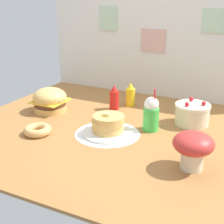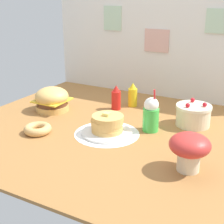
{
  "view_description": "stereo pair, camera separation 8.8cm",
  "coord_description": "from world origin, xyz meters",
  "px_view_note": "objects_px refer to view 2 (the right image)",
  "views": [
    {
      "loc": [
        1.0,
        -1.97,
        0.95
      ],
      "look_at": [
        0.01,
        0.03,
        0.12
      ],
      "focal_mm": 52.3,
      "sensor_mm": 36.0,
      "label": 1
    },
    {
      "loc": [
        1.08,
        -1.93,
        0.95
      ],
      "look_at": [
        0.01,
        0.03,
        0.12
      ],
      "focal_mm": 52.3,
      "sensor_mm": 36.0,
      "label": 2
    }
  ],
  "objects_px": {
    "cream_soda_cup": "(151,115)",
    "ketchup_bottle": "(116,98)",
    "layer_cake": "(193,115)",
    "mushroom_stool": "(190,148)",
    "donut_pink_glaze": "(38,129)",
    "burger": "(52,99)",
    "mustard_bottle": "(133,95)",
    "pancake_stack": "(107,126)"
  },
  "relations": [
    {
      "from": "ketchup_bottle",
      "to": "donut_pink_glaze",
      "type": "xyz_separation_m",
      "value": [
        -0.26,
        -0.71,
        -0.07
      ]
    },
    {
      "from": "pancake_stack",
      "to": "mushroom_stool",
      "type": "bearing_deg",
      "value": -18.73
    },
    {
      "from": "layer_cake",
      "to": "cream_soda_cup",
      "type": "height_order",
      "value": "cream_soda_cup"
    },
    {
      "from": "ketchup_bottle",
      "to": "cream_soda_cup",
      "type": "height_order",
      "value": "cream_soda_cup"
    },
    {
      "from": "layer_cake",
      "to": "ketchup_bottle",
      "type": "xyz_separation_m",
      "value": [
        -0.67,
        0.04,
        0.02
      ]
    },
    {
      "from": "donut_pink_glaze",
      "to": "pancake_stack",
      "type": "bearing_deg",
      "value": 26.88
    },
    {
      "from": "pancake_stack",
      "to": "ketchup_bottle",
      "type": "distance_m",
      "value": 0.52
    },
    {
      "from": "layer_cake",
      "to": "mustard_bottle",
      "type": "bearing_deg",
      "value": 162.79
    },
    {
      "from": "cream_soda_cup",
      "to": "donut_pink_glaze",
      "type": "height_order",
      "value": "cream_soda_cup"
    },
    {
      "from": "mustard_bottle",
      "to": "mushroom_stool",
      "type": "distance_m",
      "value": 1.13
    },
    {
      "from": "pancake_stack",
      "to": "mustard_bottle",
      "type": "relative_size",
      "value": 1.7
    },
    {
      "from": "pancake_stack",
      "to": "cream_soda_cup",
      "type": "height_order",
      "value": "cream_soda_cup"
    },
    {
      "from": "burger",
      "to": "cream_soda_cup",
      "type": "xyz_separation_m",
      "value": [
        0.89,
        -0.01,
        0.03
      ]
    },
    {
      "from": "mustard_bottle",
      "to": "donut_pink_glaze",
      "type": "xyz_separation_m",
      "value": [
        -0.34,
        -0.85,
        -0.07
      ]
    },
    {
      "from": "layer_cake",
      "to": "burger",
      "type": "bearing_deg",
      "value": -167.97
    },
    {
      "from": "burger",
      "to": "cream_soda_cup",
      "type": "height_order",
      "value": "cream_soda_cup"
    },
    {
      "from": "ketchup_bottle",
      "to": "mushroom_stool",
      "type": "distance_m",
      "value": 1.09
    },
    {
      "from": "ketchup_bottle",
      "to": "mushroom_stool",
      "type": "xyz_separation_m",
      "value": [
        0.83,
        -0.7,
        0.04
      ]
    },
    {
      "from": "ketchup_bottle",
      "to": "mustard_bottle",
      "type": "distance_m",
      "value": 0.17
    },
    {
      "from": "ketchup_bottle",
      "to": "pancake_stack",
      "type": "bearing_deg",
      "value": -68.98
    },
    {
      "from": "layer_cake",
      "to": "mustard_bottle",
      "type": "distance_m",
      "value": 0.61
    },
    {
      "from": "pancake_stack",
      "to": "layer_cake",
      "type": "distance_m",
      "value": 0.66
    },
    {
      "from": "burger",
      "to": "donut_pink_glaze",
      "type": "distance_m",
      "value": 0.48
    },
    {
      "from": "pancake_stack",
      "to": "donut_pink_glaze",
      "type": "xyz_separation_m",
      "value": [
        -0.44,
        -0.22,
        -0.03
      ]
    },
    {
      "from": "ketchup_bottle",
      "to": "cream_soda_cup",
      "type": "distance_m",
      "value": 0.52
    },
    {
      "from": "layer_cake",
      "to": "ketchup_bottle",
      "type": "distance_m",
      "value": 0.68
    },
    {
      "from": "burger",
      "to": "mustard_bottle",
      "type": "bearing_deg",
      "value": 37.6
    },
    {
      "from": "cream_soda_cup",
      "to": "burger",
      "type": "bearing_deg",
      "value": 179.64
    },
    {
      "from": "layer_cake",
      "to": "mushroom_stool",
      "type": "distance_m",
      "value": 0.69
    },
    {
      "from": "burger",
      "to": "mushroom_stool",
      "type": "height_order",
      "value": "mushroom_stool"
    },
    {
      "from": "burger",
      "to": "mushroom_stool",
      "type": "xyz_separation_m",
      "value": [
        1.29,
        -0.42,
        0.04
      ]
    },
    {
      "from": "burger",
      "to": "mustard_bottle",
      "type": "relative_size",
      "value": 1.33
    },
    {
      "from": "burger",
      "to": "mushroom_stool",
      "type": "bearing_deg",
      "value": -18.12
    },
    {
      "from": "pancake_stack",
      "to": "mushroom_stool",
      "type": "height_order",
      "value": "mushroom_stool"
    },
    {
      "from": "layer_cake",
      "to": "ketchup_bottle",
      "type": "height_order",
      "value": "ketchup_bottle"
    },
    {
      "from": "ketchup_bottle",
      "to": "mushroom_stool",
      "type": "relative_size",
      "value": 0.91
    },
    {
      "from": "ketchup_bottle",
      "to": "donut_pink_glaze",
      "type": "relative_size",
      "value": 1.08
    },
    {
      "from": "pancake_stack",
      "to": "mushroom_stool",
      "type": "xyz_separation_m",
      "value": [
        0.65,
        -0.22,
        0.07
      ]
    },
    {
      "from": "mustard_bottle",
      "to": "cream_soda_cup",
      "type": "bearing_deg",
      "value": -51.14
    },
    {
      "from": "ketchup_bottle",
      "to": "donut_pink_glaze",
      "type": "height_order",
      "value": "ketchup_bottle"
    },
    {
      "from": "ketchup_bottle",
      "to": "mushroom_stool",
      "type": "height_order",
      "value": "mushroom_stool"
    },
    {
      "from": "cream_soda_cup",
      "to": "ketchup_bottle",
      "type": "bearing_deg",
      "value": 146.48
    }
  ]
}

